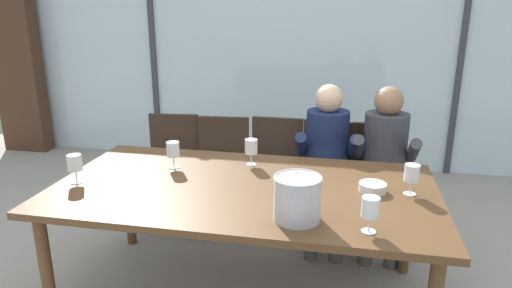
{
  "coord_description": "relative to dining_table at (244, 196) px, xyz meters",
  "views": [
    {
      "loc": [
        0.56,
        -2.41,
        1.77
      ],
      "look_at": [
        0.0,
        0.35,
        0.9
      ],
      "focal_mm": 32.02,
      "sensor_mm": 36.0,
      "label": 1
    }
  ],
  "objects": [
    {
      "name": "window_mullion_left",
      "position": [
        -1.67,
        2.6,
        0.61
      ],
      "size": [
        0.06,
        0.06,
        2.6
      ],
      "primitive_type": "cube",
      "color": "#38383D",
      "rests_on": "ground"
    },
    {
      "name": "chair_near_window_right",
      "position": [
        0.84,
        1.02,
        -0.17
      ],
      "size": [
        0.48,
        0.48,
        0.89
      ],
      "rotation": [
        0.0,
        0.0,
        0.1
      ],
      "color": "#332319",
      "rests_on": "ground"
    },
    {
      "name": "wine_glass_near_bucket",
      "position": [
        -0.51,
        0.21,
        0.18
      ],
      "size": [
        0.08,
        0.08,
        0.17
      ],
      "color": "silver",
      "rests_on": "dining_table"
    },
    {
      "name": "window_glass_panel",
      "position": [
        0.0,
        2.62,
        0.61
      ],
      "size": [
        7.41,
        0.03,
        2.6
      ],
      "primitive_type": "cube",
      "color": "silver",
      "rests_on": "ground"
    },
    {
      "name": "ice_bucket_primary",
      "position": [
        0.35,
        -0.37,
        0.18
      ],
      "size": [
        0.24,
        0.24,
        0.23
      ],
      "color": "#B7B7BC",
      "rests_on": "dining_table"
    },
    {
      "name": "ground",
      "position": [
        0.0,
        1.0,
        -0.69
      ],
      "size": [
        14.0,
        14.0,
        0.0
      ],
      "primitive_type": "plane",
      "color": "#9E9384"
    },
    {
      "name": "window_mullion_right",
      "position": [
        1.67,
        2.6,
        0.61
      ],
      "size": [
        0.06,
        0.06,
        2.6
      ],
      "primitive_type": "cube",
      "color": "#38383D",
      "rests_on": "ground"
    },
    {
      "name": "chair_center",
      "position": [
        0.02,
        1.03,
        -0.17
      ],
      "size": [
        0.44,
        0.44,
        0.89
      ],
      "rotation": [
        0.0,
        0.0,
        -0.01
      ],
      "color": "#332319",
      "rests_on": "ground"
    },
    {
      "name": "wine_glass_center_pour",
      "position": [
        -0.04,
        0.37,
        0.18
      ],
      "size": [
        0.08,
        0.08,
        0.17
      ],
      "color": "silver",
      "rests_on": "dining_table"
    },
    {
      "name": "tasting_bowl",
      "position": [
        0.73,
        0.06,
        0.09
      ],
      "size": [
        0.15,
        0.15,
        0.05
      ],
      "primitive_type": "cylinder",
      "color": "silver",
      "rests_on": "dining_table"
    },
    {
      "name": "person_charcoal_jacket",
      "position": [
        0.85,
        0.86,
        0.0
      ],
      "size": [
        0.47,
        0.62,
        1.21
      ],
      "rotation": [
        0.0,
        0.0,
        -0.04
      ],
      "color": "#38383D",
      "rests_on": "ground"
    },
    {
      "name": "wine_glass_by_right_taster",
      "position": [
        0.93,
        0.07,
        0.18
      ],
      "size": [
        0.08,
        0.08,
        0.17
      ],
      "color": "silver",
      "rests_on": "dining_table"
    },
    {
      "name": "chair_right_of_center",
      "position": [
        0.43,
        1.01,
        -0.17
      ],
      "size": [
        0.48,
        0.48,
        0.89
      ],
      "rotation": [
        0.0,
        0.0,
        -0.1
      ],
      "color": "#332319",
      "rests_on": "ground"
    },
    {
      "name": "chair_near_curtain",
      "position": [
        -0.84,
        0.98,
        -0.17
      ],
      "size": [
        0.49,
        0.49,
        0.89
      ],
      "rotation": [
        0.0,
        0.0,
        0.12
      ],
      "color": "#332319",
      "rests_on": "ground"
    },
    {
      "name": "wine_glass_by_left_taster",
      "position": [
        -0.99,
        -0.15,
        0.18
      ],
      "size": [
        0.08,
        0.08,
        0.17
      ],
      "color": "silver",
      "rests_on": "dining_table"
    },
    {
      "name": "chair_left_of_center",
      "position": [
        -0.41,
        0.98,
        -0.17
      ],
      "size": [
        0.48,
        0.48,
        0.89
      ],
      "rotation": [
        0.0,
        0.0,
        0.08
      ],
      "color": "#332319",
      "rests_on": "ground"
    },
    {
      "name": "hillside_vineyard",
      "position": [
        0.0,
        6.26,
        0.2
      ],
      "size": [
        13.41,
        2.4,
        1.78
      ],
      "primitive_type": "cube",
      "color": "#477A38",
      "rests_on": "ground"
    },
    {
      "name": "curtain_heavy_drape",
      "position": [
        -3.36,
        2.44,
        0.61
      ],
      "size": [
        0.56,
        0.2,
        2.6
      ],
      "primitive_type": "cube",
      "color": "#472D1E",
      "rests_on": "ground"
    },
    {
      "name": "person_navy_polo",
      "position": [
        0.43,
        0.86,
        0.0
      ],
      "size": [
        0.48,
        0.62,
        1.21
      ],
      "rotation": [
        0.0,
        0.0,
        0.06
      ],
      "color": "#192347",
      "rests_on": "ground"
    },
    {
      "name": "dining_table",
      "position": [
        0.0,
        0.0,
        0.0
      ],
      "size": [
        2.21,
        1.18,
        0.75
      ],
      "color": "brown",
      "rests_on": "ground"
    },
    {
      "name": "wine_glass_spare_empty",
      "position": [
        0.7,
        -0.43,
        0.18
      ],
      "size": [
        0.08,
        0.08,
        0.17
      ],
      "color": "silver",
      "rests_on": "dining_table"
    }
  ]
}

